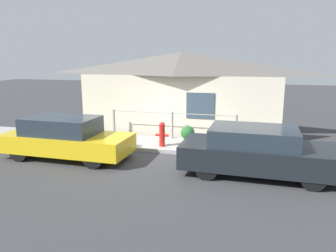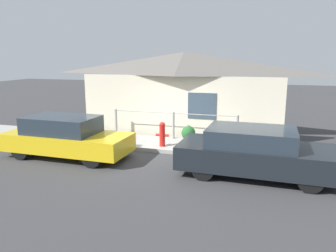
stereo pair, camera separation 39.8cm
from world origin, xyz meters
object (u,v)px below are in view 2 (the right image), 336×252
car_right (255,152)px  potted_plant_corner (240,137)px  potted_plant_near_hydrant (188,134)px  car_left (66,137)px  potted_plant_by_fence (94,127)px  fire_hydrant (162,134)px

car_right → potted_plant_corner: size_ratio=8.62×
car_right → potted_plant_near_hydrant: size_ratio=6.77×
car_left → potted_plant_by_fence: bearing=97.4°
fire_hydrant → potted_plant_by_fence: bearing=169.4°
fire_hydrant → potted_plant_near_hydrant: size_ratio=1.37×
car_right → car_left: bearing=-178.6°
potted_plant_by_fence → potted_plant_corner: bearing=4.9°
potted_plant_by_fence → potted_plant_corner: size_ratio=1.28×
fire_hydrant → car_right: bearing=-27.7°
potted_plant_near_hydrant → car_left: bearing=-146.3°
potted_plant_near_hydrant → potted_plant_corner: potted_plant_near_hydrant is taller
potted_plant_near_hydrant → potted_plant_corner: (1.81, 0.36, -0.07)m
car_right → potted_plant_near_hydrant: (-2.43, 2.36, -0.19)m
car_right → potted_plant_corner: bearing=104.2°
potted_plant_near_hydrant → potted_plant_corner: bearing=11.3°
car_right → potted_plant_corner: car_right is taller
potted_plant_by_fence → potted_plant_corner: (5.60, 0.48, -0.09)m
fire_hydrant → potted_plant_by_fence: (-3.01, 0.56, -0.09)m
potted_plant_corner → car_left: bearing=-153.0°
potted_plant_near_hydrant → potted_plant_by_fence: 3.79m
fire_hydrant → potted_plant_corner: size_ratio=1.75×
fire_hydrant → potted_plant_by_fence: 3.06m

